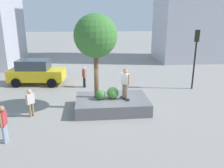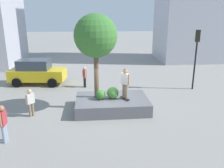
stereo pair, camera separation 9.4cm
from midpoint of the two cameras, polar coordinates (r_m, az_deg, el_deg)
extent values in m
plane|color=gray|center=(14.44, -1.02, -6.01)|extent=(120.00, 120.00, 0.00)
cube|color=slate|center=(14.19, -0.19, -4.87)|extent=(4.30, 2.87, 0.72)
cylinder|color=brown|center=(13.86, -4.02, 2.63)|extent=(0.28, 0.28, 2.99)
sphere|color=#3D7A33|center=(13.48, -4.22, 11.63)|extent=(2.48, 2.48, 2.48)
sphere|color=#4C8C3D|center=(13.93, -0.02, -2.16)|extent=(0.71, 0.71, 0.71)
sphere|color=#3D7A33|center=(13.85, -3.03, -2.59)|extent=(0.58, 0.58, 0.58)
cube|color=black|center=(13.94, 2.95, -3.44)|extent=(0.54, 0.81, 0.02)
sphere|color=beige|center=(14.10, 2.08, -3.33)|extent=(0.06, 0.06, 0.06)
sphere|color=beige|center=(14.19, 2.64, -3.21)|extent=(0.06, 0.06, 0.06)
sphere|color=beige|center=(13.71, 3.26, -3.97)|extent=(0.06, 0.06, 0.06)
sphere|color=beige|center=(13.80, 3.83, -3.83)|extent=(0.06, 0.06, 0.06)
cylinder|color=#847056|center=(13.73, 3.30, -1.85)|extent=(0.15, 0.15, 0.85)
cylinder|color=#847056|center=(13.85, 2.65, -1.67)|extent=(0.15, 0.15, 0.85)
cube|color=silver|center=(13.57, 3.02, 1.26)|extent=(0.47, 0.49, 0.66)
cylinder|color=#9E7251|center=(13.41, 3.85, 1.13)|extent=(0.10, 0.10, 0.63)
cylinder|color=#9E7251|center=(13.72, 2.21, 1.53)|extent=(0.10, 0.10, 0.63)
sphere|color=#9E7251|center=(13.45, 3.05, 3.18)|extent=(0.28, 0.28, 0.28)
cube|color=gold|center=(20.00, -17.87, 2.20)|extent=(4.55, 2.30, 0.88)
cube|color=#38424C|center=(19.89, -18.68, 4.51)|extent=(2.61, 1.87, 0.79)
cylinder|color=black|center=(20.57, -13.27, 1.71)|extent=(0.76, 0.30, 0.74)
cylinder|color=black|center=(18.86, -14.56, 0.23)|extent=(0.76, 0.30, 0.74)
cylinder|color=black|center=(21.42, -20.57, 1.67)|extent=(0.76, 0.30, 0.74)
cylinder|color=black|center=(19.78, -22.41, 0.24)|extent=(0.76, 0.30, 0.74)
cylinder|color=black|center=(18.67, 19.19, 4.18)|extent=(0.12, 0.12, 3.60)
cube|color=black|center=(18.34, 19.87, 10.96)|extent=(0.29, 0.25, 0.85)
sphere|color=red|center=(18.45, 19.77, 11.77)|extent=(0.14, 0.14, 0.14)
sphere|color=gold|center=(18.48, 19.68, 10.91)|extent=(0.14, 0.14, 0.14)
sphere|color=green|center=(18.51, 19.59, 10.05)|extent=(0.14, 0.14, 0.14)
cylinder|color=#8C9EB7|center=(11.76, -24.96, -11.14)|extent=(0.15, 0.15, 0.84)
cylinder|color=#8C9EB7|center=(11.92, -24.61, -10.70)|extent=(0.15, 0.15, 0.84)
cube|color=#B23338|center=(11.52, -25.25, -7.60)|extent=(0.22, 0.48, 0.66)
cylinder|color=#9E7251|center=(11.31, -25.72, -8.03)|extent=(0.10, 0.10, 0.62)
cylinder|color=#9E7251|center=(11.73, -24.82, -7.02)|extent=(0.10, 0.10, 0.62)
sphere|color=#9E7251|center=(11.35, -25.55, -5.45)|extent=(0.28, 0.28, 0.28)
cylinder|color=black|center=(18.44, -6.78, 0.33)|extent=(0.14, 0.14, 0.78)
cylinder|color=black|center=(18.60, -6.97, 0.48)|extent=(0.14, 0.14, 0.78)
cube|color=#B23338|center=(18.34, -6.95, 2.48)|extent=(0.32, 0.48, 0.61)
cylinder|color=#D8AD8C|center=(18.12, -6.72, 2.36)|extent=(0.09, 0.09, 0.57)
cylinder|color=#D8AD8C|center=(18.54, -7.18, 2.69)|extent=(0.09, 0.09, 0.57)
sphere|color=#D8AD8C|center=(18.23, -7.00, 3.78)|extent=(0.25, 0.25, 0.25)
cylinder|color=#847056|center=(14.02, -19.53, -6.09)|extent=(0.14, 0.14, 0.76)
cylinder|color=#847056|center=(14.10, -18.90, -5.89)|extent=(0.14, 0.14, 0.76)
cube|color=silver|center=(13.82, -19.49, -3.39)|extent=(0.44, 0.43, 0.60)
cylinder|color=#D8AD8C|center=(13.71, -20.30, -3.57)|extent=(0.09, 0.09, 0.56)
cylinder|color=#D8AD8C|center=(13.92, -18.70, -3.09)|extent=(0.09, 0.09, 0.56)
sphere|color=#D8AD8C|center=(13.69, -19.66, -1.73)|extent=(0.25, 0.25, 0.25)
camera|label=1|loc=(0.05, -90.20, -0.06)|focal=37.60mm
camera|label=2|loc=(0.05, 89.80, 0.06)|focal=37.60mm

